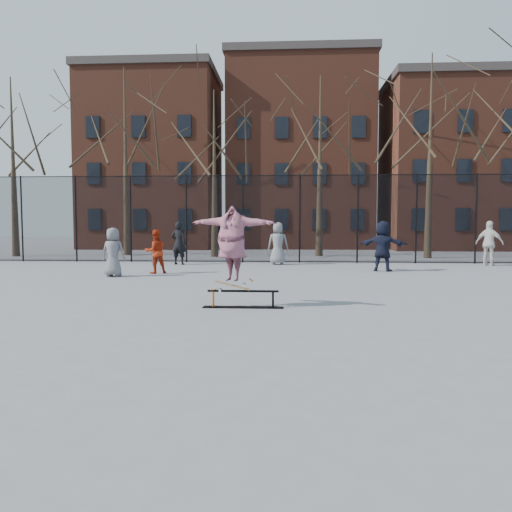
# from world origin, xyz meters

# --- Properties ---
(ground) EXTENTS (100.00, 100.00, 0.00)m
(ground) POSITION_xyz_m (0.00, 0.00, 0.00)
(ground) COLOR slate
(skate_rail) EXTENTS (1.77, 0.27, 0.39)m
(skate_rail) POSITION_xyz_m (-0.33, 1.07, 0.15)
(skate_rail) COLOR black
(skate_rail) RESTS_ON ground
(skateboard) EXTENTS (0.83, 0.20, 0.10)m
(skateboard) POSITION_xyz_m (-0.56, 1.07, 0.44)
(skateboard) COLOR olive
(skateboard) RESTS_ON skate_rail
(skater) EXTENTS (2.08, 1.11, 1.63)m
(skater) POSITION_xyz_m (-0.56, 1.07, 1.30)
(skater) COLOR #5C3585
(skater) RESTS_ON skateboard
(bystander_grey) EXTENTS (0.87, 0.62, 1.67)m
(bystander_grey) POSITION_xyz_m (-5.28, 6.90, 0.84)
(bystander_grey) COLOR slate
(bystander_grey) RESTS_ON ground
(bystander_black) EXTENTS (0.76, 0.57, 1.88)m
(bystander_black) POSITION_xyz_m (-4.09, 11.77, 0.94)
(bystander_black) COLOR black
(bystander_black) RESTS_ON ground
(bystander_red) EXTENTS (0.97, 0.91, 1.59)m
(bystander_red) POSITION_xyz_m (-4.13, 8.03, 0.79)
(bystander_red) COLOR #AC290F
(bystander_red) RESTS_ON ground
(bystander_white) EXTENTS (1.16, 1.07, 1.91)m
(bystander_white) POSITION_xyz_m (9.21, 11.98, 0.96)
(bystander_white) COLOR silver
(bystander_white) RESTS_ON ground
(bystander_navy) EXTENTS (1.87, 1.11, 1.92)m
(bystander_navy) POSITION_xyz_m (4.25, 9.38, 0.96)
(bystander_navy) COLOR black
(bystander_navy) RESTS_ON ground
(bystander_extra) EXTENTS (0.94, 0.64, 1.85)m
(bystander_extra) POSITION_xyz_m (0.24, 12.00, 0.93)
(bystander_extra) COLOR slate
(bystander_extra) RESTS_ON ground
(fence) EXTENTS (34.03, 0.07, 4.00)m
(fence) POSITION_xyz_m (-0.01, 13.00, 2.05)
(fence) COLOR black
(fence) RESTS_ON ground
(tree_row) EXTENTS (33.66, 7.46, 10.67)m
(tree_row) POSITION_xyz_m (-0.25, 17.15, 7.36)
(tree_row) COLOR black
(tree_row) RESTS_ON ground
(rowhouses) EXTENTS (29.00, 7.00, 13.00)m
(rowhouses) POSITION_xyz_m (0.72, 26.00, 6.06)
(rowhouses) COLOR brown
(rowhouses) RESTS_ON ground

